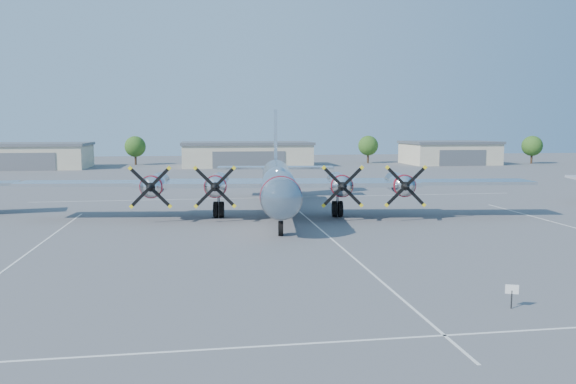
{
  "coord_description": "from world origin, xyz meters",
  "views": [
    {
      "loc": [
        -9.97,
        -43.4,
        8.71
      ],
      "look_at": [
        -2.72,
        3.49,
        3.2
      ],
      "focal_mm": 35.0,
      "sensor_mm": 36.0,
      "label": 1
    }
  ],
  "objects": [
    {
      "name": "ground",
      "position": [
        0.0,
        0.0,
        0.0
      ],
      "size": [
        260.0,
        260.0,
        0.0
      ],
      "primitive_type": "plane",
      "color": "#525255",
      "rests_on": "ground"
    },
    {
      "name": "parking_lines",
      "position": [
        0.0,
        -1.75,
        0.01
      ],
      "size": [
        60.0,
        50.08,
        0.01
      ],
      "color": "silver",
      "rests_on": "ground"
    },
    {
      "name": "hangar_west",
      "position": [
        -45.0,
        81.96,
        2.71
      ],
      "size": [
        22.6,
        14.6,
        5.4
      ],
      "color": "#BEB097",
      "rests_on": "ground"
    },
    {
      "name": "hangar_center",
      "position": [
        0.0,
        81.96,
        2.71
      ],
      "size": [
        28.6,
        14.6,
        5.4
      ],
      "color": "#BEB097",
      "rests_on": "ground"
    },
    {
      "name": "hangar_east",
      "position": [
        48.0,
        81.96,
        2.71
      ],
      "size": [
        20.6,
        14.6,
        5.4
      ],
      "color": "#BEB097",
      "rests_on": "ground"
    },
    {
      "name": "tree_west",
      "position": [
        -25.0,
        90.0,
        4.22
      ],
      "size": [
        4.8,
        4.8,
        6.64
      ],
      "color": "#382619",
      "rests_on": "ground"
    },
    {
      "name": "tree_east",
      "position": [
        30.0,
        88.0,
        4.22
      ],
      "size": [
        4.8,
        4.8,
        6.64
      ],
      "color": "#382619",
      "rests_on": "ground"
    },
    {
      "name": "tree_far_east",
      "position": [
        68.0,
        80.0,
        4.22
      ],
      "size": [
        4.8,
        4.8,
        6.64
      ],
      "color": "#382619",
      "rests_on": "ground"
    },
    {
      "name": "main_bomber_b29",
      "position": [
        -2.43,
        12.04,
        0.0
      ],
      "size": [
        52.5,
        38.91,
        10.83
      ],
      "primitive_type": null,
      "rotation": [
        0.0,
        0.0,
        -0.12
      ],
      "color": "silver",
      "rests_on": "ground"
    },
    {
      "name": "info_placard",
      "position": [
        4.69,
        -19.14,
        0.83
      ],
      "size": [
        0.59,
        0.27,
        1.18
      ],
      "rotation": [
        0.0,
        0.0,
        -0.38
      ],
      "color": "black",
      "rests_on": "ground"
    }
  ]
}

